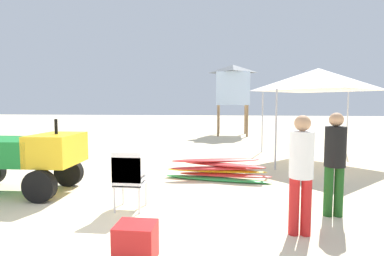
{
  "coord_description": "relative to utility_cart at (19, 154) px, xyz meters",
  "views": [
    {
      "loc": [
        1.69,
        -4.2,
        1.81
      ],
      "look_at": [
        0.82,
        3.75,
        1.15
      ],
      "focal_mm": 28.18,
      "sensor_mm": 36.0,
      "label": 1
    }
  ],
  "objects": [
    {
      "name": "ground",
      "position": [
        2.43,
        -1.37,
        -0.78
      ],
      "size": [
        80.0,
        80.0,
        0.0
      ],
      "primitive_type": "plane",
      "color": "beige"
    },
    {
      "name": "utility_cart",
      "position": [
        0.0,
        0.0,
        0.0
      ],
      "size": [
        2.58,
        1.35,
        1.5
      ],
      "color": "#197A2D",
      "rests_on": "ground"
    },
    {
      "name": "stacked_plastic_chairs",
      "position": [
        2.53,
        -0.77,
        -0.18
      ],
      "size": [
        0.48,
        0.48,
        1.02
      ],
      "color": "white",
      "rests_on": "ground"
    },
    {
      "name": "surfboard_pile",
      "position": [
        4.0,
        1.48,
        -0.55
      ],
      "size": [
        2.55,
        0.9,
        0.48
      ],
      "color": "green",
      "rests_on": "ground"
    },
    {
      "name": "lifeguard_near_left",
      "position": [
        5.15,
        -1.42,
        0.16
      ],
      "size": [
        0.32,
        0.32,
        1.65
      ],
      "color": "red",
      "rests_on": "ground"
    },
    {
      "name": "lifeguard_near_center",
      "position": [
        5.86,
        -0.64,
        0.17
      ],
      "size": [
        0.32,
        0.32,
        1.66
      ],
      "color": "#194C19",
      "rests_on": "ground"
    },
    {
      "name": "popup_canopy",
      "position": [
        6.99,
        4.22,
        1.75
      ],
      "size": [
        3.03,
        3.03,
        2.89
      ],
      "color": "#B2B2B7",
      "rests_on": "ground"
    },
    {
      "name": "lifeguard_tower",
      "position": [
        4.54,
        11.64,
        2.06
      ],
      "size": [
        1.98,
        1.98,
        3.96
      ],
      "color": "olive",
      "rests_on": "ground"
    },
    {
      "name": "cooler_box",
      "position": [
        3.12,
        -2.33,
        -0.57
      ],
      "size": [
        0.46,
        0.38,
        0.44
      ],
      "primitive_type": "cube",
      "color": "red",
      "rests_on": "ground"
    }
  ]
}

